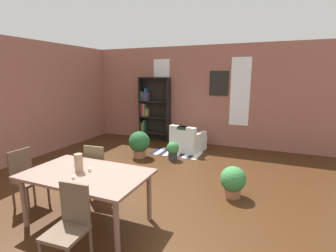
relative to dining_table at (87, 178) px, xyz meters
name	(u,v)px	position (x,y,z in m)	size (l,w,h in m)	color
ground_plane	(127,205)	(0.24, 0.64, -0.69)	(11.00, 11.00, 0.00)	#3D2310
back_wall_brick	(199,96)	(0.24, 4.93, 0.82)	(8.09, 0.12, 3.01)	#9D5D4F
window_pane_0	(162,90)	(-1.00, 4.86, 0.97)	(0.55, 0.02, 1.96)	white
window_pane_1	(240,92)	(1.48, 4.86, 0.97)	(0.55, 0.02, 1.96)	white
dining_table	(87,178)	(0.00, 0.00, 0.00)	(1.74, 1.04, 0.77)	#845D51
vase_on_table	(79,163)	(-0.12, 0.00, 0.21)	(0.12, 0.12, 0.26)	#998466
tealight_candle_0	(73,177)	(-0.01, -0.23, 0.10)	(0.04, 0.04, 0.04)	silver
tealight_candle_1	(75,165)	(-0.33, 0.14, 0.10)	(0.04, 0.04, 0.04)	silver
tealight_candle_2	(90,170)	(0.01, 0.06, 0.11)	(0.04, 0.04, 0.05)	silver
dining_chair_far_left	(99,168)	(-0.39, 0.75, -0.18)	(0.43, 0.43, 0.95)	brown
dining_chair_near_right	(70,224)	(0.39, -0.75, -0.18)	(0.43, 0.43, 0.95)	brown
dining_chair_head_left	(26,176)	(-1.25, 0.00, -0.18)	(0.42, 0.42, 0.95)	brown
bookshelf_tall	(153,108)	(-1.26, 4.69, 0.38)	(1.04, 0.28, 2.07)	black
armchair_white	(188,141)	(0.20, 3.97, -0.41)	(0.95, 0.95, 0.75)	silver
potted_plant_by_shelf	(173,150)	(0.11, 3.06, -0.43)	(0.32, 0.32, 0.47)	#333338
potted_plant_corner	(139,143)	(-0.77, 2.91, -0.30)	(0.55, 0.55, 0.70)	#9E6042
potted_plant_window	(233,181)	(1.82, 1.62, -0.39)	(0.45, 0.45, 0.56)	#9E6042
striped_rug	(176,153)	(-0.01, 3.61, -0.69)	(1.36, 0.70, 0.01)	#1E1E33
framed_picture	(219,83)	(0.87, 4.85, 1.21)	(0.56, 0.03, 0.72)	black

